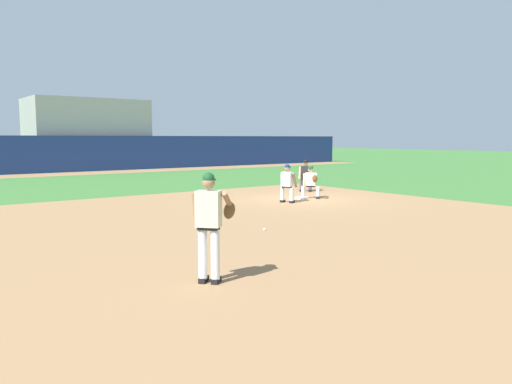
# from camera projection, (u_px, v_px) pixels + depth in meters

# --- Properties ---
(ground_plane) EXTENTS (160.00, 160.00, 0.00)m
(ground_plane) POSITION_uv_depth(u_px,v_px,m) (302.00, 199.00, 19.85)
(ground_plane) COLOR #3D7533
(infield_dirt_patch) EXTENTS (18.00, 18.00, 0.01)m
(infield_dirt_patch) POSITION_uv_depth(u_px,v_px,m) (274.00, 224.00, 14.10)
(infield_dirt_patch) COLOR #9E754C
(infield_dirt_patch) RESTS_ON ground
(warning_track_strip) EXTENTS (48.00, 3.20, 0.01)m
(warning_track_strip) POSITION_uv_depth(u_px,v_px,m) (114.00, 172.00, 35.72)
(warning_track_strip) COLOR #9E754C
(warning_track_strip) RESTS_ON ground
(first_base_bag) EXTENTS (0.38, 0.38, 0.09)m
(first_base_bag) POSITION_uv_depth(u_px,v_px,m) (302.00, 198.00, 19.85)
(first_base_bag) COLOR white
(first_base_bag) RESTS_ON ground
(baseball) EXTENTS (0.07, 0.07, 0.07)m
(baseball) POSITION_uv_depth(u_px,v_px,m) (264.00, 229.00, 13.06)
(baseball) COLOR white
(baseball) RESTS_ON ground
(pitcher) EXTENTS (0.85, 0.56, 1.86)m
(pitcher) POSITION_uv_depth(u_px,v_px,m) (210.00, 221.00, 8.27)
(pitcher) COLOR black
(pitcher) RESTS_ON ground
(first_baseman) EXTENTS (0.77, 1.07, 1.34)m
(first_baseman) POSITION_uv_depth(u_px,v_px,m) (311.00, 180.00, 19.97)
(first_baseman) COLOR black
(first_baseman) RESTS_ON ground
(baserunner) EXTENTS (0.58, 0.67, 1.46)m
(baserunner) POSITION_uv_depth(u_px,v_px,m) (287.00, 182.00, 18.69)
(baserunner) COLOR black
(baserunner) RESTS_ON ground
(umpire) EXTENTS (0.66, 0.68, 1.46)m
(umpire) POSITION_uv_depth(u_px,v_px,m) (306.00, 174.00, 22.58)
(umpire) COLOR black
(umpire) RESTS_ON ground
(outfield_wall) EXTENTS (48.00, 0.50, 2.60)m
(outfield_wall) POSITION_uv_depth(u_px,v_px,m) (103.00, 153.00, 37.17)
(outfield_wall) COLOR navy
(outfield_wall) RESTS_ON ground
(stadium_seating_block) EXTENTS (8.81, 5.05, 5.45)m
(stadium_seating_block) POSITION_uv_depth(u_px,v_px,m) (87.00, 134.00, 39.65)
(stadium_seating_block) COLOR gray
(stadium_seating_block) RESTS_ON ground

